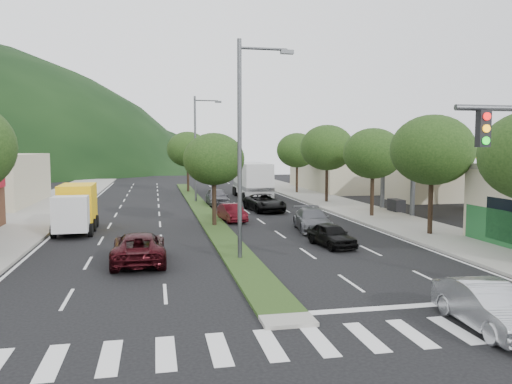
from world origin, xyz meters
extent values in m
plane|color=black|center=(0.00, 0.00, 0.00)|extent=(160.00, 160.00, 0.00)
cube|color=gray|center=(12.50, 25.00, 0.07)|extent=(5.00, 90.00, 0.15)
cube|color=gray|center=(-13.00, 25.00, 0.07)|extent=(6.00, 90.00, 0.15)
cube|color=#243D16|center=(0.00, 28.00, 0.06)|extent=(1.60, 56.00, 0.12)
cube|color=silver|center=(0.00, -2.00, 0.01)|extent=(19.00, 2.20, 0.01)
cube|color=black|center=(5.40, -1.65, 5.70)|extent=(0.35, 0.25, 1.05)
cube|color=silver|center=(19.00, 22.00, 5.00)|extent=(12.00, 8.00, 0.50)
cube|color=yellow|center=(19.00, 22.00, 4.65)|extent=(12.20, 8.20, 0.50)
cylinder|color=#47494C|center=(15.00, 19.50, 2.30)|extent=(0.36, 0.36, 4.60)
cylinder|color=#47494C|center=(23.00, 19.50, 2.30)|extent=(0.36, 0.36, 4.60)
cylinder|color=#47494C|center=(15.00, 24.50, 2.30)|extent=(0.36, 0.36, 4.60)
cylinder|color=#47494C|center=(23.00, 24.50, 2.30)|extent=(0.36, 0.36, 4.60)
cube|color=black|center=(15.00, 22.00, 0.55)|extent=(0.80, 1.60, 1.10)
cube|color=black|center=(23.00, 22.00, 0.55)|extent=(0.80, 1.60, 1.10)
cube|color=beige|center=(19.50, 44.00, 2.60)|extent=(10.00, 16.00, 5.20)
cylinder|color=black|center=(12.00, 12.00, 2.05)|extent=(0.28, 0.28, 3.81)
ellipsoid|color=black|center=(12.00, 12.00, 5.05)|extent=(4.80, 4.80, 4.08)
cylinder|color=black|center=(12.00, 20.00, 1.94)|extent=(0.28, 0.28, 3.58)
ellipsoid|color=black|center=(12.00, 20.00, 4.76)|extent=(4.40, 4.40, 3.74)
cylinder|color=black|center=(12.00, 30.00, 2.11)|extent=(0.28, 0.28, 3.92)
ellipsoid|color=black|center=(12.00, 30.00, 5.19)|extent=(5.00, 5.00, 4.25)
cylinder|color=black|center=(12.00, 40.00, 2.00)|extent=(0.28, 0.28, 3.70)
ellipsoid|color=black|center=(12.00, 40.00, 4.90)|extent=(4.60, 4.60, 3.91)
cylinder|color=black|center=(0.00, 18.00, 1.80)|extent=(0.28, 0.28, 3.36)
ellipsoid|color=black|center=(0.00, 18.00, 4.44)|extent=(4.00, 4.00, 3.40)
cylinder|color=black|center=(0.00, 44.00, 2.02)|extent=(0.28, 0.28, 3.81)
ellipsoid|color=black|center=(0.00, 44.00, 5.02)|extent=(4.80, 4.80, 4.08)
cylinder|color=#47494C|center=(0.00, 8.00, 5.00)|extent=(0.20, 0.20, 10.00)
cylinder|color=#47494C|center=(1.10, 8.00, 9.60)|extent=(2.20, 0.12, 0.12)
cube|color=#47494C|center=(2.20, 8.00, 9.50)|extent=(0.60, 0.25, 0.18)
cylinder|color=#47494C|center=(0.00, 33.00, 5.00)|extent=(0.20, 0.20, 10.00)
cylinder|color=#47494C|center=(1.10, 33.00, 9.60)|extent=(2.20, 0.12, 0.12)
cube|color=#47494C|center=(2.20, 33.00, 9.50)|extent=(0.60, 0.25, 0.18)
imported|color=#A1A4A9|center=(5.45, -2.10, 0.66)|extent=(1.63, 4.11, 1.33)
imported|color=black|center=(-4.55, 8.34, 0.70)|extent=(2.37, 5.03, 1.39)
imported|color=black|center=(5.23, 10.14, 0.61)|extent=(1.94, 3.77, 1.23)
imported|color=#56575C|center=(5.80, 15.14, 0.69)|extent=(2.54, 4.99, 1.39)
imported|color=#4D0C14|center=(1.50, 20.14, 0.61)|extent=(1.76, 3.83, 1.22)
imported|color=black|center=(4.97, 25.14, 0.71)|extent=(2.94, 5.35, 1.42)
imported|color=#545359|center=(1.67, 30.14, 0.76)|extent=(1.85, 4.49, 1.52)
cube|color=silver|center=(-8.52, 15.26, 1.41)|extent=(1.96, 1.46, 2.03)
cube|color=yellow|center=(-8.59, 18.53, 1.50)|extent=(2.11, 3.76, 2.74)
cube|color=black|center=(-8.58, 17.82, 0.40)|extent=(1.88, 5.16, 0.27)
cylinder|color=black|center=(-7.51, 15.66, 0.40)|extent=(0.28, 0.80, 0.80)
cylinder|color=black|center=(-9.54, 15.61, 0.40)|extent=(0.28, 0.80, 0.80)
cylinder|color=black|center=(-7.55, 17.58, 0.40)|extent=(0.28, 0.80, 0.80)
cylinder|color=black|center=(-9.59, 17.54, 0.40)|extent=(0.28, 0.80, 0.80)
cylinder|color=black|center=(-7.59, 19.33, 0.40)|extent=(0.28, 0.80, 0.80)
cylinder|color=black|center=(-9.62, 19.29, 0.40)|extent=(0.28, 0.80, 0.80)
cube|color=silver|center=(5.98, 35.63, 2.06)|extent=(2.90, 9.57, 3.17)
cube|color=slate|center=(5.98, 35.63, 1.27)|extent=(2.96, 9.57, 0.37)
cylinder|color=black|center=(4.76, 39.47, 0.48)|extent=(0.40, 0.96, 0.95)
cylinder|color=black|center=(7.40, 39.39, 0.48)|extent=(0.40, 0.96, 0.95)
cylinder|color=black|center=(4.73, 38.33, 0.48)|extent=(0.40, 0.96, 0.95)
cylinder|color=black|center=(7.37, 38.25, 0.48)|extent=(0.40, 0.96, 0.95)
cylinder|color=black|center=(4.56, 32.25, 0.48)|extent=(0.40, 0.96, 0.95)
cylinder|color=black|center=(7.20, 32.18, 0.48)|extent=(0.40, 0.96, 0.95)
camera|label=1|loc=(-3.79, -14.35, 5.15)|focal=35.00mm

